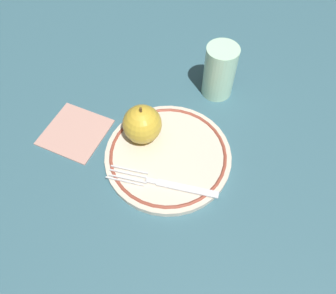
{
  "coord_description": "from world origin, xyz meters",
  "views": [
    {
      "loc": [
        0.19,
        0.24,
        0.51
      ],
      "look_at": [
        -0.02,
        0.01,
        0.04
      ],
      "focal_mm": 35.0,
      "sensor_mm": 36.0,
      "label": 1
    }
  ],
  "objects_px": {
    "plate": "(168,155)",
    "apple_red_whole": "(142,124)",
    "drinking_glass": "(219,71)",
    "napkin_folded": "(75,132)",
    "fork": "(166,184)"
  },
  "relations": [
    {
      "from": "plate",
      "to": "apple_red_whole",
      "type": "xyz_separation_m",
      "value": [
        0.01,
        -0.06,
        0.04
      ]
    },
    {
      "from": "drinking_glass",
      "to": "napkin_folded",
      "type": "xyz_separation_m",
      "value": [
        0.28,
        -0.11,
        -0.05
      ]
    },
    {
      "from": "apple_red_whole",
      "to": "napkin_folded",
      "type": "xyz_separation_m",
      "value": [
        0.09,
        -0.1,
        -0.05
      ]
    },
    {
      "from": "fork",
      "to": "napkin_folded",
      "type": "distance_m",
      "value": 0.21
    },
    {
      "from": "drinking_glass",
      "to": "fork",
      "type": "bearing_deg",
      "value": 22.7
    },
    {
      "from": "fork",
      "to": "drinking_glass",
      "type": "relative_size",
      "value": 1.52
    },
    {
      "from": "apple_red_whole",
      "to": "drinking_glass",
      "type": "height_order",
      "value": "drinking_glass"
    },
    {
      "from": "napkin_folded",
      "to": "plate",
      "type": "bearing_deg",
      "value": 120.02
    },
    {
      "from": "plate",
      "to": "fork",
      "type": "height_order",
      "value": "fork"
    },
    {
      "from": "fork",
      "to": "drinking_glass",
      "type": "xyz_separation_m",
      "value": [
        -0.23,
        -0.1,
        0.04
      ]
    },
    {
      "from": "plate",
      "to": "drinking_glass",
      "type": "height_order",
      "value": "drinking_glass"
    },
    {
      "from": "apple_red_whole",
      "to": "drinking_glass",
      "type": "bearing_deg",
      "value": 178.38
    },
    {
      "from": "plate",
      "to": "fork",
      "type": "xyz_separation_m",
      "value": [
        0.04,
        0.04,
        0.01
      ]
    },
    {
      "from": "apple_red_whole",
      "to": "plate",
      "type": "bearing_deg",
      "value": 97.45
    },
    {
      "from": "napkin_folded",
      "to": "fork",
      "type": "bearing_deg",
      "value": 103.36
    }
  ]
}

